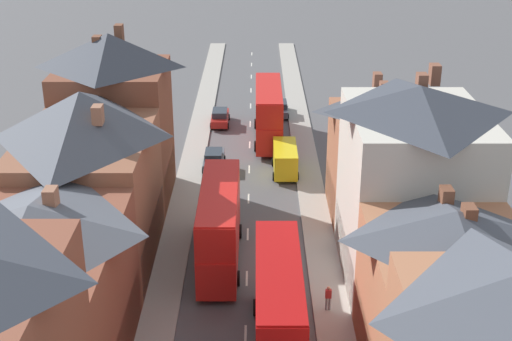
% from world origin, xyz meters
% --- Properties ---
extents(pavement_left, '(2.20, 104.00, 0.14)m').
position_xyz_m(pavement_left, '(-5.10, 38.00, 0.07)').
color(pavement_left, '#A8A399').
rests_on(pavement_left, ground).
extents(pavement_right, '(2.20, 104.00, 0.14)m').
position_xyz_m(pavement_right, '(5.10, 38.00, 0.07)').
color(pavement_right, '#A8A399').
rests_on(pavement_right, ground).
extents(centre_line_dashes, '(0.14, 97.80, 0.01)m').
position_xyz_m(centre_line_dashes, '(0.00, 36.00, 0.01)').
color(centre_line_dashes, silver).
rests_on(centre_line_dashes, ground).
extents(terrace_row_left, '(8.00, 51.05, 14.27)m').
position_xyz_m(terrace_row_left, '(-10.19, 14.96, 5.90)').
color(terrace_row_left, brown).
rests_on(terrace_row_left, ground).
extents(terrace_row_right, '(8.00, 48.23, 13.18)m').
position_xyz_m(terrace_row_right, '(10.18, 12.52, 5.73)').
color(terrace_row_right, '#BCB7A8').
rests_on(terrace_row_right, ground).
extents(double_decker_bus_lead, '(2.74, 10.80, 5.30)m').
position_xyz_m(double_decker_bus_lead, '(-1.81, 26.19, 2.82)').
color(double_decker_bus_lead, red).
rests_on(double_decker_bus_lead, ground).
extents(double_decker_bus_mid_street, '(2.74, 10.80, 5.30)m').
position_xyz_m(double_decker_bus_mid_street, '(1.79, 49.34, 2.82)').
color(double_decker_bus_mid_street, red).
rests_on(double_decker_bus_mid_street, ground).
extents(double_decker_bus_far_approaching, '(2.74, 10.80, 5.30)m').
position_xyz_m(double_decker_bus_far_approaching, '(1.79, 16.62, 2.82)').
color(double_decker_bus_far_approaching, '#B70F0F').
rests_on(double_decker_bus_far_approaching, ground).
extents(car_near_blue, '(1.90, 4.37, 1.66)m').
position_xyz_m(car_near_blue, '(-3.10, 42.29, 0.84)').
color(car_near_blue, '#4C515B').
rests_on(car_near_blue, ground).
extents(car_near_silver, '(1.90, 4.54, 1.62)m').
position_xyz_m(car_near_silver, '(-3.10, 53.82, 0.82)').
color(car_near_silver, maroon).
rests_on(car_near_silver, ground).
extents(car_parked_right_a, '(1.90, 4.30, 1.61)m').
position_xyz_m(car_parked_right_a, '(3.10, 56.73, 0.81)').
color(car_parked_right_a, '#4C515B').
rests_on(car_parked_right_a, ground).
extents(delivery_van, '(2.20, 5.20, 2.41)m').
position_xyz_m(delivery_van, '(3.10, 41.22, 1.34)').
color(delivery_van, yellow).
rests_on(delivery_van, ground).
extents(pedestrian_mid_right, '(0.36, 0.22, 1.61)m').
position_xyz_m(pedestrian_mid_right, '(4.87, 20.28, 1.03)').
color(pedestrian_mid_right, gray).
rests_on(pedestrian_mid_right, pavement_right).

